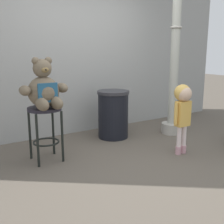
{
  "coord_description": "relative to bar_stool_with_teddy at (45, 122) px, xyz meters",
  "views": [
    {
      "loc": [
        -2.08,
        -2.78,
        1.44
      ],
      "look_at": [
        -0.09,
        0.38,
        0.61
      ],
      "focal_mm": 45.05,
      "sensor_mm": 36.0,
      "label": 1
    }
  ],
  "objects": [
    {
      "name": "child_walking",
      "position": [
        1.69,
        -0.77,
        0.19
      ],
      "size": [
        0.31,
        0.25,
        0.98
      ],
      "rotation": [
        0.0,
        0.0,
        -2.06
      ],
      "color": "#CB939E",
      "rests_on": "ground_plane"
    },
    {
      "name": "ground_plane",
      "position": [
        0.93,
        -0.67,
        -0.52
      ],
      "size": [
        24.0,
        24.0,
        0.0
      ],
      "primitive_type": "plane",
      "color": "#595045"
    },
    {
      "name": "trash_bin",
      "position": [
        1.29,
        0.38,
        -0.13
      ],
      "size": [
        0.53,
        0.53,
        0.79
      ],
      "color": "black",
      "rests_on": "ground_plane"
    },
    {
      "name": "lamppost",
      "position": [
        2.28,
        0.03,
        0.73
      ],
      "size": [
        0.35,
        0.35,
        3.11
      ],
      "color": "#AAA69C",
      "rests_on": "ground_plane"
    },
    {
      "name": "building_wall",
      "position": [
        0.93,
        1.12,
        1.44
      ],
      "size": [
        6.55,
        0.3,
        3.92
      ],
      "primitive_type": "cube",
      "color": "#9A9B98",
      "rests_on": "ground_plane"
    },
    {
      "name": "bar_stool_with_teddy",
      "position": [
        0.0,
        0.0,
        0.0
      ],
      "size": [
        0.43,
        0.43,
        0.72
      ],
      "color": "black",
      "rests_on": "ground_plane"
    },
    {
      "name": "teddy_bear",
      "position": [
        0.0,
        -0.03,
        0.42
      ],
      "size": [
        0.62,
        0.55,
        0.63
      ],
      "color": "brown",
      "rests_on": "bar_stool_with_teddy"
    }
  ]
}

